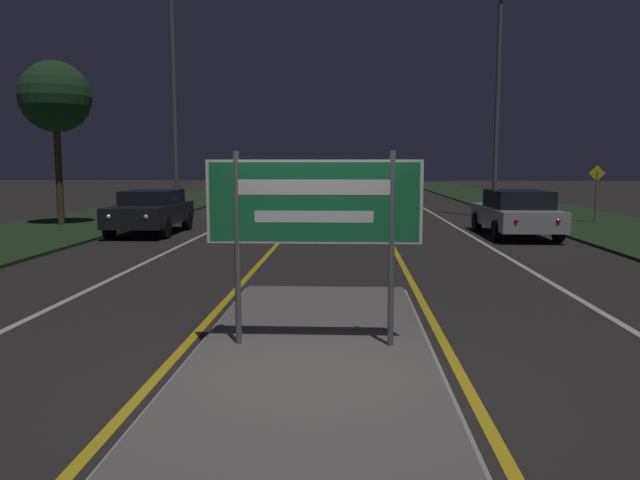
{
  "coord_description": "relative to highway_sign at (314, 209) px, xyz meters",
  "views": [
    {
      "loc": [
        0.4,
        -6.14,
        2.21
      ],
      "look_at": [
        0.0,
        2.5,
        1.16
      ],
      "focal_mm": 35.0,
      "sensor_mm": 36.0,
      "label": 1
    }
  ],
  "objects": [
    {
      "name": "car_approaching_1",
      "position": [
        -2.62,
        21.49,
        -0.91
      ],
      "size": [
        1.99,
        4.14,
        1.48
      ],
      "color": "navy",
      "rests_on": "ground_plane"
    },
    {
      "name": "centre_line_yellow_left",
      "position": [
        -1.59,
        24.01,
        -1.7
      ],
      "size": [
        0.12,
        70.0,
        0.01
      ],
      "color": "gold",
      "rests_on": "ground_plane"
    },
    {
      "name": "median_island",
      "position": [
        0.0,
        0.0,
        -1.66
      ],
      "size": [
        2.8,
        7.14,
        0.1
      ],
      "color": "#999993",
      "rests_on": "ground_plane"
    },
    {
      "name": "car_receding_2",
      "position": [
        2.5,
        31.35,
        -0.92
      ],
      "size": [
        1.96,
        4.73,
        1.49
      ],
      "color": "navy",
      "rests_on": "ground_plane"
    },
    {
      "name": "warning_sign",
      "position": [
        9.5,
        16.32,
        -0.34
      ],
      "size": [
        0.6,
        0.06,
        2.11
      ],
      "color": "#56565B",
      "rests_on": "verge_right"
    },
    {
      "name": "car_receding_3",
      "position": [
        2.57,
        43.34,
        -0.9
      ],
      "size": [
        1.97,
        4.59,
        1.47
      ],
      "color": "navy",
      "rests_on": "ground_plane"
    },
    {
      "name": "ground_plane",
      "position": [
        0.0,
        -0.99,
        -1.7
      ],
      "size": [
        160.0,
        160.0,
        0.0
      ],
      "primitive_type": "plane",
      "color": "#282623"
    },
    {
      "name": "streetlight_left_near",
      "position": [
        -6.24,
        16.61,
        5.61
      ],
      "size": [
        0.63,
        0.63,
        10.55
      ],
      "color": "#56565B",
      "rests_on": "ground_plane"
    },
    {
      "name": "verge_left",
      "position": [
        -9.5,
        19.01,
        -1.66
      ],
      "size": [
        5.0,
        100.0,
        0.08
      ],
      "color": "#23381E",
      "rests_on": "ground_plane"
    },
    {
      "name": "edge_line_white_right",
      "position": [
        7.2,
        24.01,
        -1.7
      ],
      "size": [
        0.1,
        70.0,
        0.01
      ],
      "color": "silver",
      "rests_on": "ground_plane"
    },
    {
      "name": "lane_line_white_left",
      "position": [
        -4.2,
        24.01,
        -1.7
      ],
      "size": [
        0.12,
        70.0,
        0.01
      ],
      "color": "silver",
      "rests_on": "ground_plane"
    },
    {
      "name": "roadside_palm_left",
      "position": [
        -9.81,
        14.45,
        2.81
      ],
      "size": [
        2.45,
        2.45,
        5.69
      ],
      "color": "#4C3823",
      "rests_on": "verge_left"
    },
    {
      "name": "streetlight_right_near",
      "position": [
        6.38,
        18.88,
        3.8
      ],
      "size": [
        0.45,
        0.45,
        9.15
      ],
      "color": "#56565B",
      "rests_on": "ground_plane"
    },
    {
      "name": "car_receding_0",
      "position": [
        5.53,
        12.24,
        -0.95
      ],
      "size": [
        1.96,
        4.66,
        1.43
      ],
      "color": "#B7B7BC",
      "rests_on": "ground_plane"
    },
    {
      "name": "highway_sign",
      "position": [
        0.0,
        0.0,
        0.0
      ],
      "size": [
        2.49,
        0.07,
        2.26
      ],
      "color": "#56565B",
      "rests_on": "median_island"
    },
    {
      "name": "lane_line_white_right",
      "position": [
        4.2,
        24.01,
        -1.7
      ],
      "size": [
        0.12,
        70.0,
        0.01
      ],
      "color": "silver",
      "rests_on": "ground_plane"
    },
    {
      "name": "centre_line_yellow_right",
      "position": [
        1.59,
        24.01,
        -1.7
      ],
      "size": [
        0.12,
        70.0,
        0.01
      ],
      "color": "gold",
      "rests_on": "ground_plane"
    },
    {
      "name": "car_receding_1",
      "position": [
        2.3,
        19.69,
        -0.99
      ],
      "size": [
        2.03,
        4.08,
        1.34
      ],
      "color": "black",
      "rests_on": "ground_plane"
    },
    {
      "name": "verge_right",
      "position": [
        9.5,
        19.01,
        -1.66
      ],
      "size": [
        5.0,
        100.0,
        0.08
      ],
      "color": "#23381E",
      "rests_on": "ground_plane"
    },
    {
      "name": "edge_line_white_left",
      "position": [
        -7.2,
        24.01,
        -1.7
      ],
      "size": [
        0.1,
        70.0,
        0.01
      ],
      "color": "silver",
      "rests_on": "ground_plane"
    },
    {
      "name": "car_approaching_0",
      "position": [
        -5.93,
        12.46,
        -0.96
      ],
      "size": [
        1.89,
        4.21,
        1.38
      ],
      "color": "black",
      "rests_on": "ground_plane"
    }
  ]
}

